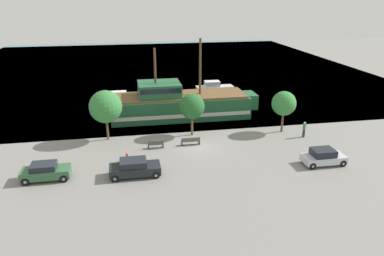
# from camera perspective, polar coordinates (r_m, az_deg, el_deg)

# --- Properties ---
(ground_plane) EXTENTS (160.00, 160.00, 0.00)m
(ground_plane) POSITION_cam_1_polar(r_m,az_deg,el_deg) (38.62, 0.73, -2.67)
(ground_plane) COLOR gray
(water_surface) EXTENTS (80.00, 80.00, 0.00)m
(water_surface) POSITION_cam_1_polar(r_m,az_deg,el_deg) (80.62, -5.41, 9.37)
(water_surface) COLOR teal
(water_surface) RESTS_ON ground
(pirate_ship) EXTENTS (18.28, 5.35, 9.71)m
(pirate_ship) POSITION_cam_1_polar(r_m,az_deg,el_deg) (46.91, -2.02, 3.71)
(pirate_ship) COLOR #1E5633
(pirate_ship) RESTS_ON water_surface
(moored_boat_dockside) EXTENTS (5.84, 2.02, 1.67)m
(moored_boat_dockside) POSITION_cam_1_polar(r_m,az_deg,el_deg) (59.54, 3.39, 6.17)
(moored_boat_dockside) COLOR #B7B2A8
(moored_boat_dockside) RESTS_ON water_surface
(moored_boat_outer) EXTENTS (5.64, 2.43, 1.58)m
(moored_boat_outer) POSITION_cam_1_polar(r_m,az_deg,el_deg) (54.23, -10.73, 4.43)
(moored_boat_outer) COLOR navy
(moored_boat_outer) RESTS_ON water_surface
(parked_car_curb_front) EXTENTS (4.33, 1.96, 1.49)m
(parked_car_curb_front) POSITION_cam_1_polar(r_m,az_deg,el_deg) (32.58, -8.75, -6.02)
(parked_car_curb_front) COLOR black
(parked_car_curb_front) RESTS_ON ground_plane
(parked_car_curb_mid) EXTENTS (3.94, 1.84, 1.47)m
(parked_car_curb_mid) POSITION_cam_1_polar(r_m,az_deg,el_deg) (33.91, -21.44, -6.19)
(parked_car_curb_mid) COLOR #2D5B38
(parked_car_curb_mid) RESTS_ON ground_plane
(parked_car_curb_rear) EXTENTS (3.86, 1.88, 1.49)m
(parked_car_curb_rear) POSITION_cam_1_polar(r_m,az_deg,el_deg) (36.32, 19.38, -4.17)
(parked_car_curb_rear) COLOR #B7BCC6
(parked_car_curb_rear) RESTS_ON ground_plane
(fire_hydrant) EXTENTS (0.42, 0.25, 0.76)m
(fire_hydrant) POSITION_cam_1_polar(r_m,az_deg,el_deg) (35.58, -9.86, -4.33)
(fire_hydrant) COLOR red
(fire_hydrant) RESTS_ON ground_plane
(bench_promenade_east) EXTENTS (1.95, 0.45, 0.85)m
(bench_promenade_east) POSITION_cam_1_polar(r_m,az_deg,el_deg) (38.54, -0.22, -1.99)
(bench_promenade_east) COLOR #4C4742
(bench_promenade_east) RESTS_ON ground_plane
(bench_promenade_west) EXTENTS (1.58, 0.45, 0.85)m
(bench_promenade_west) POSITION_cam_1_polar(r_m,az_deg,el_deg) (37.95, -5.55, -2.48)
(bench_promenade_west) COLOR #4C4742
(bench_promenade_west) RESTS_ON ground_plane
(pedestrian_walking_near) EXTENTS (0.32, 0.32, 1.74)m
(pedestrian_walking_near) POSITION_cam_1_polar(r_m,az_deg,el_deg) (42.31, 16.71, -0.19)
(pedestrian_walking_near) COLOR #232838
(pedestrian_walking_near) RESTS_ON ground_plane
(tree_row_east) EXTENTS (3.44, 3.44, 5.37)m
(tree_row_east) POSITION_cam_1_polar(r_m,az_deg,el_deg) (39.99, -13.04, 3.17)
(tree_row_east) COLOR brown
(tree_row_east) RESTS_ON ground_plane
(tree_row_mideast) EXTENTS (2.73, 2.73, 4.64)m
(tree_row_mideast) POSITION_cam_1_polar(r_m,az_deg,el_deg) (40.37, 0.01, 3.28)
(tree_row_mideast) COLOR brown
(tree_row_mideast) RESTS_ON ground_plane
(tree_row_midwest) EXTENTS (2.70, 2.70, 4.66)m
(tree_row_midwest) POSITION_cam_1_polar(r_m,az_deg,el_deg) (42.57, 13.82, 3.64)
(tree_row_midwest) COLOR brown
(tree_row_midwest) RESTS_ON ground_plane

